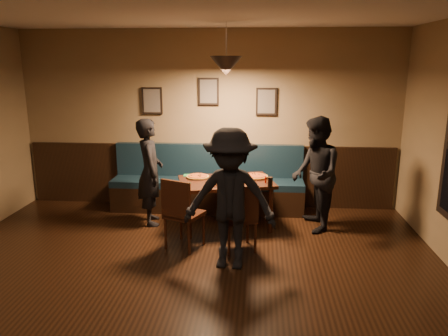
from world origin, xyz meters
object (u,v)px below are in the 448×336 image
object	(u,v)px
dining_table	(226,204)
tabasco_bottle	(266,179)
chair_near_right	(239,216)
diner_right	(316,174)
chair_near_left	(184,213)
diner_left	(150,172)
soda_glass	(270,183)
diner_front	(230,199)
booth_bench	(207,179)

from	to	relation	value
dining_table	tabasco_bottle	world-z (taller)	tabasco_bottle
chair_near_right	diner_right	distance (m)	1.32
chair_near_left	diner_right	distance (m)	1.89
diner_left	soda_glass	distance (m)	1.74
chair_near_right	diner_front	bearing A→B (deg)	-118.05
chair_near_right	tabasco_bottle	size ratio (longest dim) A/B	8.17
dining_table	chair_near_right	xyz separation A→B (m)	(0.22, -0.76, 0.09)
chair_near_left	tabasco_bottle	distance (m)	1.24
booth_bench	tabasco_bottle	size ratio (longest dim) A/B	28.07
diner_left	diner_front	distance (m)	1.79
tabasco_bottle	chair_near_left	bearing A→B (deg)	-147.33
booth_bench	soda_glass	size ratio (longest dim) A/B	20.65
chair_near_right	diner_right	bearing A→B (deg)	18.79
dining_table	chair_near_right	size ratio (longest dim) A/B	1.47
diner_right	booth_bench	bearing A→B (deg)	-118.42
dining_table	diner_right	xyz separation A→B (m)	(1.23, 0.01, 0.45)
dining_table	diner_front	distance (m)	1.32
chair_near_left	soda_glass	world-z (taller)	chair_near_left
booth_bench	chair_near_left	bearing A→B (deg)	-94.70
chair_near_left	diner_front	distance (m)	0.85
tabasco_bottle	booth_bench	bearing A→B (deg)	138.79
dining_table	tabasco_bottle	size ratio (longest dim) A/B	11.97
chair_near_right	soda_glass	bearing A→B (deg)	30.28
dining_table	tabasco_bottle	bearing A→B (deg)	-23.94
chair_near_right	soda_glass	size ratio (longest dim) A/B	6.01
dining_table	diner_front	bearing A→B (deg)	-98.58
chair_near_left	diner_left	distance (m)	1.07
soda_glass	diner_right	bearing A→B (deg)	27.60
chair_near_left	dining_table	bearing A→B (deg)	80.99
chair_near_right	tabasco_bottle	distance (m)	0.81
dining_table	diner_left	distance (m)	1.18
chair_near_left	diner_left	world-z (taller)	diner_left
diner_left	booth_bench	bearing A→B (deg)	-66.98
chair_near_left	soda_glass	size ratio (longest dim) A/B	6.32
dining_table	tabasco_bottle	distance (m)	0.68
diner_right	tabasco_bottle	distance (m)	0.69
chair_near_right	diner_left	distance (m)	1.59
chair_near_left	chair_near_right	xyz separation A→B (m)	(0.69, -0.02, -0.02)
diner_left	diner_front	size ratio (longest dim) A/B	0.95
diner_left	tabasco_bottle	xyz separation A→B (m)	(1.65, -0.15, -0.03)
booth_bench	diner_right	world-z (taller)	diner_right
diner_front	soda_glass	world-z (taller)	diner_front
booth_bench	diner_left	xyz separation A→B (m)	(-0.75, -0.64, 0.27)
diner_right	diner_front	xyz separation A→B (m)	(-1.09, -1.23, 0.01)
chair_near_left	diner_left	xyz separation A→B (m)	(-0.63, 0.81, 0.31)
diner_front	tabasco_bottle	xyz separation A→B (m)	(0.41, 1.14, -0.07)
chair_near_left	chair_near_right	bearing A→B (deg)	21.75
diner_right	tabasco_bottle	bearing A→B (deg)	-86.75
diner_right	tabasco_bottle	size ratio (longest dim) A/B	14.89
soda_glass	chair_near_left	bearing A→B (deg)	-158.55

